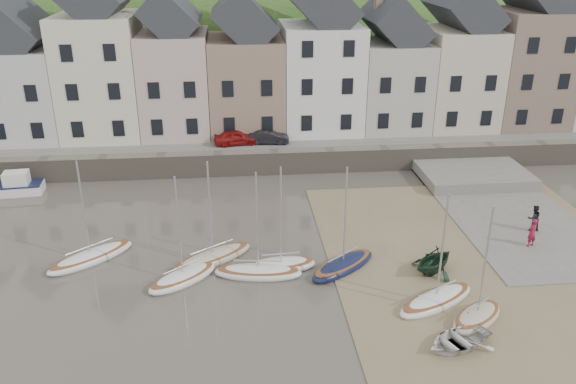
{
  "coord_description": "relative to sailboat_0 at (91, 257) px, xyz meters",
  "views": [
    {
      "loc": [
        -3.1,
        -26.03,
        16.81
      ],
      "look_at": [
        0.0,
        6.0,
        3.0
      ],
      "focal_mm": 36.37,
      "sensor_mm": 36.0,
      "label": 1
    }
  ],
  "objects": [
    {
      "name": "ground",
      "position": [
        11.52,
        -4.07,
        -0.26
      ],
      "size": [
        160.0,
        160.0,
        0.0
      ],
      "primitive_type": "plane",
      "color": "#4A443A",
      "rests_on": "ground"
    },
    {
      "name": "quay_land",
      "position": [
        11.52,
        27.93,
        0.49
      ],
      "size": [
        90.0,
        30.0,
        1.5
      ],
      "primitive_type": "cube",
      "color": "#315522",
      "rests_on": "ground"
    },
    {
      "name": "quay_street",
      "position": [
        11.52,
        16.43,
        1.29
      ],
      "size": [
        70.0,
        7.0,
        0.1
      ],
      "primitive_type": "cube",
      "color": "slate",
      "rests_on": "quay_land"
    },
    {
      "name": "seawall",
      "position": [
        11.52,
        12.93,
        0.64
      ],
      "size": [
        70.0,
        1.2,
        1.8
      ],
      "primitive_type": "cube",
      "color": "slate",
      "rests_on": "ground"
    },
    {
      "name": "beach",
      "position": [
        22.52,
        -4.07,
        -0.23
      ],
      "size": [
        18.0,
        26.0,
        0.06
      ],
      "primitive_type": "cube",
      "color": "#766548",
      "rests_on": "ground"
    },
    {
      "name": "slipway",
      "position": [
        26.52,
        3.93,
        -0.2
      ],
      "size": [
        8.0,
        18.0,
        0.12
      ],
      "primitive_type": "cube",
      "color": "slate",
      "rests_on": "ground"
    },
    {
      "name": "hillside",
      "position": [
        6.52,
        55.93,
        -18.25
      ],
      "size": [
        134.4,
        84.0,
        84.0
      ],
      "color": "#315522",
      "rests_on": "ground"
    },
    {
      "name": "townhouse_terrace",
      "position": [
        13.28,
        19.93,
        7.07
      ],
      "size": [
        61.05,
        8.0,
        13.93
      ],
      "color": "silver",
      "rests_on": "quay_land"
    },
    {
      "name": "sailboat_0",
      "position": [
        0.0,
        0.0,
        0.0
      ],
      "size": [
        5.01,
        4.53,
        6.32
      ],
      "color": "white",
      "rests_on": "ground"
    },
    {
      "name": "sailboat_1",
      "position": [
        5.39,
        -2.75,
        0.01
      ],
      "size": [
        4.22,
        3.82,
        6.32
      ],
      "color": "white",
      "rests_on": "ground"
    },
    {
      "name": "sailboat_2",
      "position": [
        6.94,
        -0.72,
        0.0
      ],
      "size": [
        5.12,
        4.13,
        6.32
      ],
      "color": "beige",
      "rests_on": "ground"
    },
    {
      "name": "sailboat_3",
      "position": [
        10.77,
        -1.91,
        0.01
      ],
      "size": [
        3.95,
        1.74,
        6.32
      ],
      "color": "white",
      "rests_on": "ground"
    },
    {
      "name": "sailboat_4",
      "position": [
        9.45,
        -2.56,
        0.0
      ],
      "size": [
        4.98,
        2.14,
        6.32
      ],
      "color": "white",
      "rests_on": "ground"
    },
    {
      "name": "sailboat_5",
      "position": [
        14.2,
        -2.3,
        0.0
      ],
      "size": [
        4.67,
        4.13,
        6.32
      ],
      "color": "#12183B",
      "rests_on": "ground"
    },
    {
      "name": "sailboat_6",
      "position": [
        18.24,
        -6.14,
        0.0
      ],
      "size": [
        5.01,
        3.67,
        6.32
      ],
      "color": "white",
      "rests_on": "ground"
    },
    {
      "name": "sailboat_7",
      "position": [
        19.71,
        -7.73,
        0.01
      ],
      "size": [
        3.67,
        3.3,
        6.32
      ],
      "color": "beige",
      "rests_on": "ground"
    },
    {
      "name": "motorboat_2",
      "position": [
        -7.83,
        10.48,
        0.32
      ],
      "size": [
        4.93,
        2.14,
        1.7
      ],
      "color": "white",
      "rests_on": "ground"
    },
    {
      "name": "rowboat_white",
      "position": [
        18.08,
        -9.53,
        0.14
      ],
      "size": [
        3.9,
        3.41,
        0.67
      ],
      "primitive_type": "imported",
      "rotation": [
        0.0,
        0.0,
        -1.17
      ],
      "color": "silver",
      "rests_on": "beach"
    },
    {
      "name": "rowboat_green",
      "position": [
        19.04,
        -3.17,
        0.56
      ],
      "size": [
        3.8,
        3.7,
        1.52
      ],
      "primitive_type": "imported",
      "rotation": [
        0.0,
        0.0,
        -0.96
      ],
      "color": "#16311E",
      "rests_on": "beach"
    },
    {
      "name": "person_red",
      "position": [
        25.77,
        -0.9,
        0.75
      ],
      "size": [
        0.76,
        0.63,
        1.78
      ],
      "primitive_type": "imported",
      "rotation": [
        0.0,
        0.0,
        3.5
      ],
      "color": "maroon",
      "rests_on": "slipway"
    },
    {
      "name": "person_dark",
      "position": [
        26.85,
        1.02,
        0.72
      ],
      "size": [
        0.89,
        0.73,
        1.72
      ],
      "primitive_type": "imported",
      "rotation": [
        0.0,
        0.0,
        3.24
      ],
      "color": "black",
      "rests_on": "slipway"
    },
    {
      "name": "car_left",
      "position": [
        8.57,
        15.43,
        1.95
      ],
      "size": [
        3.72,
        1.84,
        1.22
      ],
      "primitive_type": "imported",
      "rotation": [
        0.0,
        0.0,
        1.69
      ],
      "color": "maroon",
      "rests_on": "quay_street"
    },
    {
      "name": "car_right",
      "position": [
        11.25,
        15.43,
        1.89
      ],
      "size": [
        3.41,
        1.47,
        1.09
      ],
      "primitive_type": "imported",
      "rotation": [
        0.0,
        0.0,
        1.47
      ],
      "color": "black",
      "rests_on": "quay_street"
    }
  ]
}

